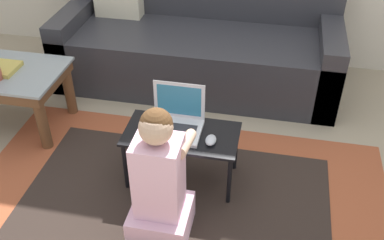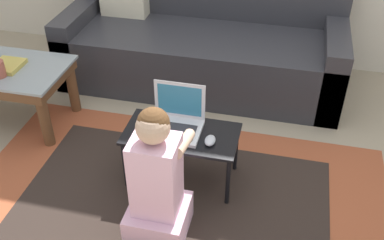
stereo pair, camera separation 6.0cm
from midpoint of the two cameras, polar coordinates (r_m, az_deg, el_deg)
The scene contains 9 objects.
ground_plane at distance 2.69m, azimuth 1.49°, elevation -7.50°, with size 16.00×16.00×0.00m, color gray.
area_rug at distance 2.55m, azimuth -1.75°, elevation -10.41°, with size 2.37×1.47×0.01m.
couch at distance 3.49m, azimuth 1.77°, elevation 9.54°, with size 2.07×0.83×0.84m.
coffee_table at distance 3.20m, azimuth -22.13°, elevation 5.14°, with size 0.83×0.51×0.42m.
laptop_desk at distance 2.50m, azimuth -0.67°, elevation -2.34°, with size 0.63×0.33×0.34m.
laptop at distance 2.48m, azimuth -1.35°, elevation -0.33°, with size 0.29×0.24×0.25m.
computer_mouse at distance 2.40m, azimuth 3.03°, elevation -2.62°, with size 0.06×0.09×0.03m.
person_seated at distance 2.19m, azimuth -3.68°, elevation -8.16°, with size 0.30×0.41×0.77m.
book_on_table at distance 3.13m, azimuth -21.88°, elevation 6.43°, with size 0.18×0.19×0.03m.
Camera 2 is at (0.41, -1.89, 1.87)m, focal length 42.00 mm.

